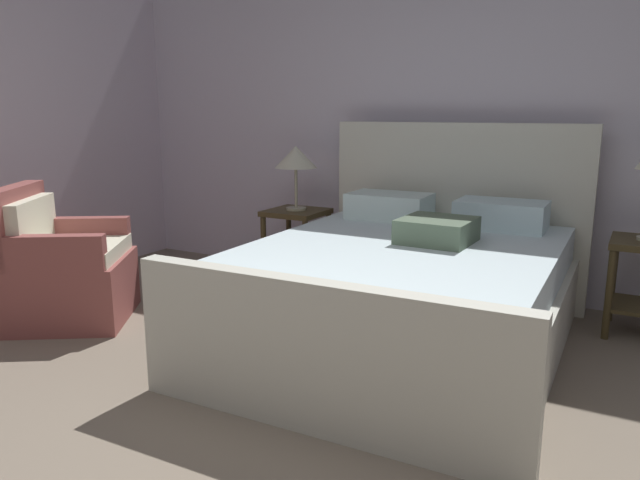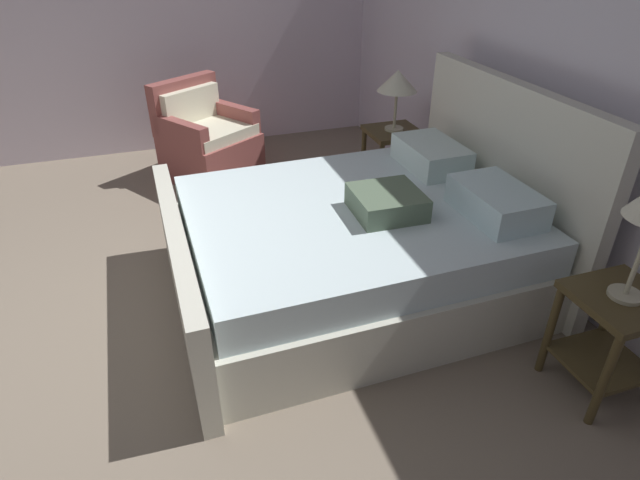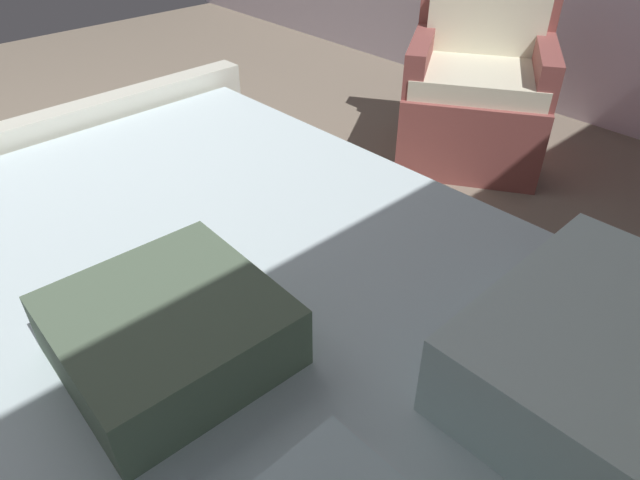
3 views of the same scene
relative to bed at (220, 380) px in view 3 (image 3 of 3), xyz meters
The scene contains 3 objects.
ground_plane 1.78m from the bed, 91.66° to the right, with size 5.97×5.91×0.02m, color gray.
bed is the anchor object (origin of this frame).
armchair 2.26m from the bed, 161.79° to the right, with size 1.00×1.00×0.90m.
Camera 3 is at (0.50, 2.60, 1.48)m, focal length 31.38 mm.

